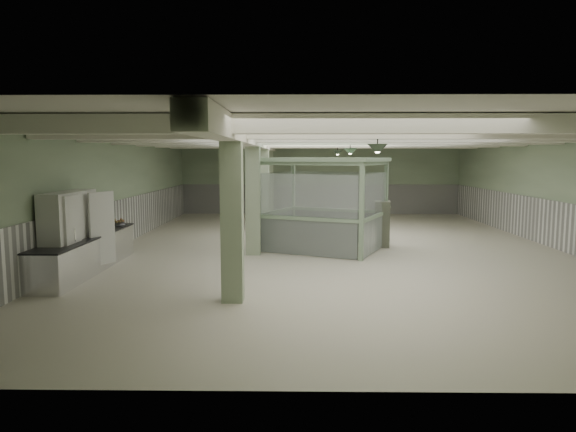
{
  "coord_description": "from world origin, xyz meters",
  "views": [
    {
      "loc": [
        -1.24,
        -16.05,
        2.88
      ],
      "look_at": [
        -1.45,
        -2.32,
        1.3
      ],
      "focal_mm": 32.0,
      "sensor_mm": 36.0,
      "label": 1
    }
  ],
  "objects_px": {
    "walkin_cooler": "(71,237)",
    "guard_booth": "(323,189)",
    "prep_counter": "(87,253)",
    "filing_cabinet": "(382,224)"
  },
  "relations": [
    {
      "from": "prep_counter",
      "to": "walkin_cooler",
      "type": "distance_m",
      "value": 0.85
    },
    {
      "from": "walkin_cooler",
      "to": "filing_cabinet",
      "type": "xyz_separation_m",
      "value": [
        8.18,
        4.41,
        -0.23
      ]
    },
    {
      "from": "guard_booth",
      "to": "filing_cabinet",
      "type": "distance_m",
      "value": 2.3
    },
    {
      "from": "walkin_cooler",
      "to": "prep_counter",
      "type": "bearing_deg",
      "value": 82.95
    },
    {
      "from": "prep_counter",
      "to": "filing_cabinet",
      "type": "xyz_separation_m",
      "value": [
        8.09,
        3.74,
        0.28
      ]
    },
    {
      "from": "prep_counter",
      "to": "guard_booth",
      "type": "distance_m",
      "value": 7.13
    },
    {
      "from": "guard_booth",
      "to": "filing_cabinet",
      "type": "bearing_deg",
      "value": 36.87
    },
    {
      "from": "walkin_cooler",
      "to": "guard_booth",
      "type": "distance_m",
      "value": 7.45
    },
    {
      "from": "walkin_cooler",
      "to": "guard_booth",
      "type": "xyz_separation_m",
      "value": [
        6.25,
        3.96,
        0.93
      ]
    },
    {
      "from": "prep_counter",
      "to": "guard_booth",
      "type": "xyz_separation_m",
      "value": [
        6.16,
        3.28,
        1.44
      ]
    }
  ]
}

